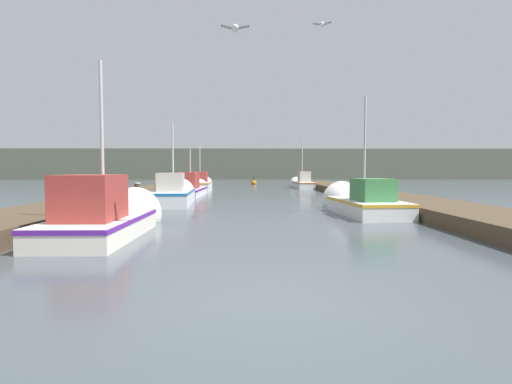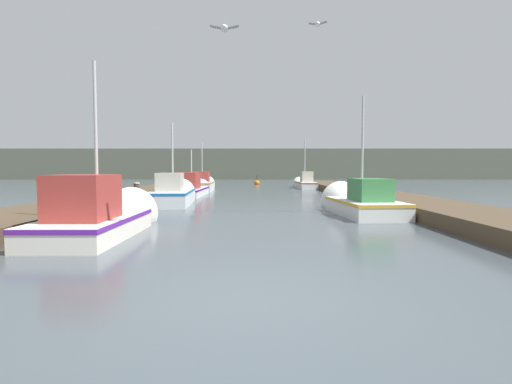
% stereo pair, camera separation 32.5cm
% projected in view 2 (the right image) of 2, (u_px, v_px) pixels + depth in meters
% --- Properties ---
extents(ground_plane, '(200.00, 200.00, 0.00)m').
position_uv_depth(ground_plane, '(248.00, 301.00, 4.97)').
color(ground_plane, '#424C51').
extents(dock_left, '(2.76, 40.00, 0.43)m').
position_uv_depth(dock_left, '(133.00, 196.00, 20.96)').
color(dock_left, '#4C3D2B').
rests_on(dock_left, ground_plane).
extents(dock_right, '(2.76, 40.00, 0.43)m').
position_uv_depth(dock_right, '(378.00, 196.00, 20.91)').
color(dock_right, '#4C3D2B').
rests_on(dock_right, ground_plane).
extents(distant_shore_ridge, '(120.00, 16.00, 4.76)m').
position_uv_depth(distant_shore_ridge, '(257.00, 165.00, 69.35)').
color(distant_shore_ridge, '#565B4C').
rests_on(distant_shore_ridge, ground_plane).
extents(fishing_boat_0, '(1.79, 5.01, 4.81)m').
position_uv_depth(fishing_boat_0, '(105.00, 216.00, 10.17)').
color(fishing_boat_0, silver).
rests_on(fishing_boat_0, ground_plane).
extents(fishing_boat_1, '(2.14, 5.01, 4.80)m').
position_uv_depth(fishing_boat_1, '(360.00, 203.00, 14.70)').
color(fishing_boat_1, silver).
rests_on(fishing_boat_1, ground_plane).
extents(fishing_boat_2, '(2.06, 5.60, 4.25)m').
position_uv_depth(fishing_boat_2, '(175.00, 194.00, 18.91)').
color(fishing_boat_2, silver).
rests_on(fishing_boat_2, ground_plane).
extents(fishing_boat_3, '(1.64, 6.36, 3.33)m').
position_uv_depth(fishing_boat_3, '(194.00, 188.00, 25.01)').
color(fishing_boat_3, silver).
rests_on(fishing_boat_3, ground_plane).
extents(fishing_boat_4, '(1.82, 6.35, 4.03)m').
position_uv_depth(fishing_boat_4, '(204.00, 184.00, 30.36)').
color(fishing_boat_4, silver).
rests_on(fishing_boat_4, ground_plane).
extents(fishing_boat_5, '(1.52, 6.03, 4.56)m').
position_uv_depth(fishing_boat_5, '(306.00, 183.00, 34.36)').
color(fishing_boat_5, silver).
rests_on(fishing_boat_5, ground_plane).
extents(mooring_piling_0, '(0.27, 0.27, 1.05)m').
position_uv_depth(mooring_piling_0, '(138.00, 195.00, 17.18)').
color(mooring_piling_0, '#473523').
rests_on(mooring_piling_0, ground_plane).
extents(mooring_piling_1, '(0.35, 0.35, 1.26)m').
position_uv_depth(mooring_piling_1, '(187.00, 183.00, 29.24)').
color(mooring_piling_1, '#473523').
rests_on(mooring_piling_1, ground_plane).
extents(mooring_piling_2, '(0.29, 0.29, 1.08)m').
position_uv_depth(mooring_piling_2, '(87.00, 204.00, 12.27)').
color(mooring_piling_2, '#473523').
rests_on(mooring_piling_2, ground_plane).
extents(mooring_piling_3, '(0.25, 0.25, 0.97)m').
position_uv_depth(mooring_piling_3, '(159.00, 191.00, 20.84)').
color(mooring_piling_3, '#473523').
rests_on(mooring_piling_3, ground_plane).
extents(channel_buoy, '(0.59, 0.59, 1.09)m').
position_uv_depth(channel_buoy, '(258.00, 183.00, 41.63)').
color(channel_buoy, '#BF6513').
rests_on(channel_buoy, ground_plane).
extents(seagull_lead, '(0.56, 0.31, 0.12)m').
position_uv_depth(seagull_lead, '(319.00, 24.00, 11.70)').
color(seagull_lead, white).
extents(seagull_1, '(0.55, 0.28, 0.12)m').
position_uv_depth(seagull_1, '(226.00, 28.00, 7.60)').
color(seagull_1, white).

